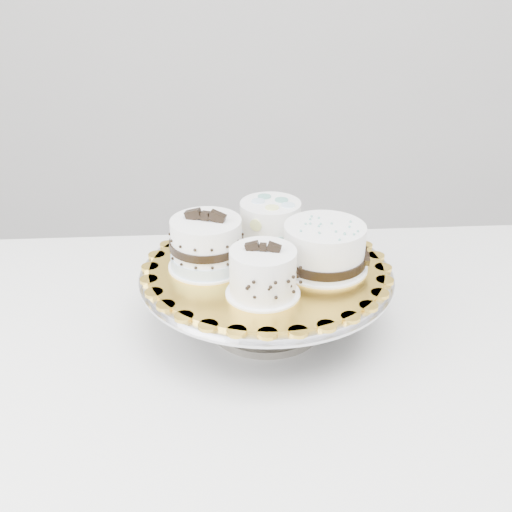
{
  "coord_description": "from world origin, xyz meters",
  "views": [
    {
      "loc": [
        0.01,
        -0.61,
        1.31
      ],
      "look_at": [
        0.01,
        0.21,
        0.88
      ],
      "focal_mm": 45.0,
      "sensor_mm": 36.0,
      "label": 1
    }
  ],
  "objects_px": {
    "cake_swirl": "(263,274)",
    "cake_banded": "(207,246)",
    "cake_stand": "(266,288)",
    "table": "(249,386)",
    "cake_board": "(266,268)",
    "cake_ribbon": "(325,249)",
    "cake_dots": "(270,223)"
  },
  "relations": [
    {
      "from": "cake_swirl",
      "to": "cake_banded",
      "type": "bearing_deg",
      "value": 143.6
    },
    {
      "from": "cake_banded",
      "to": "cake_swirl",
      "type": "bearing_deg",
      "value": -28.9
    },
    {
      "from": "cake_stand",
      "to": "cake_banded",
      "type": "distance_m",
      "value": 0.11
    },
    {
      "from": "table",
      "to": "cake_board",
      "type": "relative_size",
      "value": 3.49
    },
    {
      "from": "cake_stand",
      "to": "cake_ribbon",
      "type": "distance_m",
      "value": 0.11
    },
    {
      "from": "cake_swirl",
      "to": "cake_dots",
      "type": "bearing_deg",
      "value": 93.25
    },
    {
      "from": "cake_board",
      "to": "cake_ribbon",
      "type": "bearing_deg",
      "value": -2.51
    },
    {
      "from": "table",
      "to": "cake_swirl",
      "type": "bearing_deg",
      "value": -66.14
    },
    {
      "from": "cake_board",
      "to": "cake_swirl",
      "type": "xyz_separation_m",
      "value": [
        -0.01,
        -0.08,
        0.03
      ]
    },
    {
      "from": "cake_board",
      "to": "cake_dots",
      "type": "distance_m",
      "value": 0.09
    },
    {
      "from": "cake_swirl",
      "to": "cake_dots",
      "type": "distance_m",
      "value": 0.16
    },
    {
      "from": "table",
      "to": "cake_banded",
      "type": "bearing_deg",
      "value": 142.83
    },
    {
      "from": "cake_stand",
      "to": "cake_banded",
      "type": "height_order",
      "value": "cake_banded"
    },
    {
      "from": "cake_board",
      "to": "cake_ribbon",
      "type": "xyz_separation_m",
      "value": [
        0.09,
        -0.0,
        0.03
      ]
    },
    {
      "from": "cake_banded",
      "to": "cake_stand",
      "type": "bearing_deg",
      "value": 15.81
    },
    {
      "from": "cake_ribbon",
      "to": "table",
      "type": "bearing_deg",
      "value": -162.62
    },
    {
      "from": "cake_stand",
      "to": "cake_board",
      "type": "bearing_deg",
      "value": -97.13
    },
    {
      "from": "cake_stand",
      "to": "cake_ribbon",
      "type": "bearing_deg",
      "value": -2.51
    },
    {
      "from": "cake_swirl",
      "to": "table",
      "type": "bearing_deg",
      "value": 125.67
    },
    {
      "from": "cake_swirl",
      "to": "cake_banded",
      "type": "height_order",
      "value": "cake_banded"
    },
    {
      "from": "cake_banded",
      "to": "cake_ribbon",
      "type": "xyz_separation_m",
      "value": [
        0.17,
        -0.0,
        -0.0
      ]
    },
    {
      "from": "cake_stand",
      "to": "cake_board",
      "type": "relative_size",
      "value": 1.09
    },
    {
      "from": "cake_swirl",
      "to": "cake_banded",
      "type": "xyz_separation_m",
      "value": [
        -0.08,
        0.08,
        0.0
      ]
    },
    {
      "from": "table",
      "to": "cake_banded",
      "type": "height_order",
      "value": "cake_banded"
    },
    {
      "from": "cake_stand",
      "to": "cake_board",
      "type": "xyz_separation_m",
      "value": [
        -0.0,
        -0.0,
        0.03
      ]
    },
    {
      "from": "cake_dots",
      "to": "cake_ribbon",
      "type": "distance_m",
      "value": 0.11
    },
    {
      "from": "cake_stand",
      "to": "cake_banded",
      "type": "relative_size",
      "value": 2.98
    },
    {
      "from": "cake_board",
      "to": "cake_dots",
      "type": "xyz_separation_m",
      "value": [
        0.01,
        0.08,
        0.04
      ]
    },
    {
      "from": "cake_board",
      "to": "cake_swirl",
      "type": "distance_m",
      "value": 0.09
    },
    {
      "from": "cake_dots",
      "to": "cake_stand",
      "type": "bearing_deg",
      "value": -108.64
    },
    {
      "from": "cake_swirl",
      "to": "cake_stand",
      "type": "bearing_deg",
      "value": 93.6
    },
    {
      "from": "cake_board",
      "to": "cake_swirl",
      "type": "relative_size",
      "value": 3.38
    }
  ]
}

